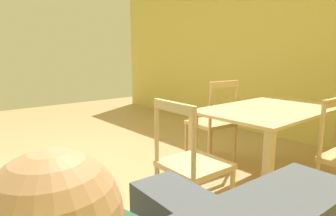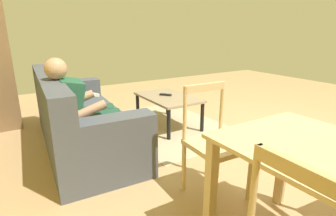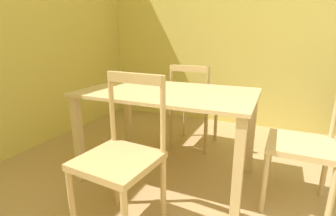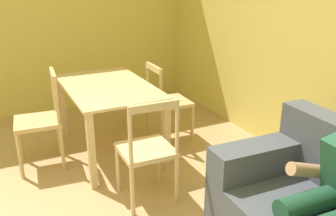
# 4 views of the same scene
# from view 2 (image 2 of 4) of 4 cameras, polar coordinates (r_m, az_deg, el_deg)

# --- Properties ---
(ground_plane) EXTENTS (8.45, 8.45, 0.00)m
(ground_plane) POSITION_cam_2_polar(r_m,az_deg,el_deg) (3.75, 20.92, -5.38)
(ground_plane) COLOR tan
(couch) EXTENTS (2.18, 0.96, 0.87)m
(couch) POSITION_cam_2_polar(r_m,az_deg,el_deg) (3.23, -18.89, -2.67)
(couch) COLOR #474C56
(couch) RESTS_ON ground_plane
(person_lounging) EXTENTS (0.61, 0.87, 1.08)m
(person_lounging) POSITION_cam_2_polar(r_m,az_deg,el_deg) (2.87, -18.05, -0.05)
(person_lounging) COLOR #23563D
(person_lounging) RESTS_ON ground_plane
(coffee_table) EXTENTS (0.97, 0.61, 0.43)m
(coffee_table) POSITION_cam_2_polar(r_m,az_deg,el_deg) (3.73, 0.00, 1.74)
(coffee_table) COLOR gray
(coffee_table) RESTS_ON ground_plane
(tv_remote) EXTENTS (0.16, 0.15, 0.02)m
(tv_remote) POSITION_cam_2_polar(r_m,az_deg,el_deg) (3.76, -0.53, 2.91)
(tv_remote) COLOR black
(tv_remote) RESTS_ON coffee_table
(dining_chair_facing_couch) EXTENTS (0.43, 0.43, 0.92)m
(dining_chair_facing_couch) POSITION_cam_2_polar(r_m,az_deg,el_deg) (2.18, 10.10, -7.52)
(dining_chair_facing_couch) COLOR #D1B27F
(dining_chair_facing_couch) RESTS_ON ground_plane
(area_rug) EXTENTS (2.05, 1.47, 0.01)m
(area_rug) POSITION_cam_2_polar(r_m,az_deg,el_deg) (3.84, 0.00, -3.65)
(area_rug) COLOR tan
(area_rug) RESTS_ON ground_plane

